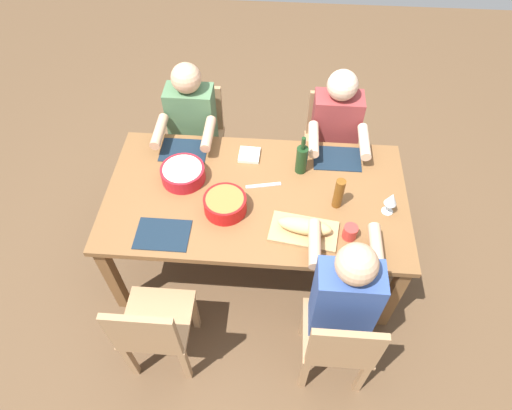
# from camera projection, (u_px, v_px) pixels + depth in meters

# --- Properties ---
(ground_plane) EXTENTS (8.00, 8.00, 0.00)m
(ground_plane) POSITION_uv_depth(u_px,v_px,m) (256.00, 256.00, 3.40)
(ground_plane) COLOR brown
(dining_table) EXTENTS (1.92, 1.03, 0.74)m
(dining_table) POSITION_uv_depth(u_px,v_px,m) (256.00, 201.00, 2.88)
(dining_table) COLOR brown
(dining_table) RESTS_ON ground_plane
(chair_far_right) EXTENTS (0.40, 0.40, 0.85)m
(chair_far_right) POSITION_uv_depth(u_px,v_px,m) (153.00, 330.00, 2.52)
(chair_far_right) COLOR #A87F56
(chair_far_right) RESTS_ON ground_plane
(chair_near_left) EXTENTS (0.40, 0.40, 0.85)m
(chair_near_left) POSITION_uv_depth(u_px,v_px,m) (330.00, 139.00, 3.52)
(chair_near_left) COLOR #A87F56
(chair_near_left) RESTS_ON ground_plane
(diner_near_left) EXTENTS (0.41, 0.53, 1.20)m
(diner_near_left) POSITION_uv_depth(u_px,v_px,m) (335.00, 134.00, 3.24)
(diner_near_left) COLOR #2D2D38
(diner_near_left) RESTS_ON ground_plane
(chair_near_right) EXTENTS (0.40, 0.40, 0.85)m
(chair_near_right) POSITION_uv_depth(u_px,v_px,m) (198.00, 132.00, 3.57)
(chair_near_right) COLOR #A87F56
(chair_near_right) RESTS_ON ground_plane
(diner_near_right) EXTENTS (0.41, 0.53, 1.20)m
(diner_near_right) POSITION_uv_depth(u_px,v_px,m) (192.00, 127.00, 3.29)
(diner_near_right) COLOR #2D2D38
(diner_near_right) RESTS_ON ground_plane
(chair_far_left) EXTENTS (0.40, 0.40, 0.85)m
(chair_far_left) POSITION_uv_depth(u_px,v_px,m) (339.00, 343.00, 2.47)
(chair_far_left) COLOR #A87F56
(chair_far_left) RESTS_ON ground_plane
(diner_far_left) EXTENTS (0.41, 0.53, 1.20)m
(diner_far_left) POSITION_uv_depth(u_px,v_px,m) (343.00, 295.00, 2.42)
(diner_far_left) COLOR #2D2D38
(diner_far_left) RESTS_ON ground_plane
(serving_bowl_pasta) EXTENTS (0.29, 0.29, 0.10)m
(serving_bowl_pasta) POSITION_uv_depth(u_px,v_px,m) (183.00, 173.00, 2.86)
(serving_bowl_pasta) COLOR #B21923
(serving_bowl_pasta) RESTS_ON dining_table
(serving_bowl_fruit) EXTENTS (0.26, 0.26, 0.11)m
(serving_bowl_fruit) POSITION_uv_depth(u_px,v_px,m) (225.00, 203.00, 2.70)
(serving_bowl_fruit) COLOR red
(serving_bowl_fruit) RESTS_ON dining_table
(cutting_board) EXTENTS (0.43, 0.28, 0.02)m
(cutting_board) POSITION_uv_depth(u_px,v_px,m) (304.00, 231.00, 2.63)
(cutting_board) COLOR tan
(cutting_board) RESTS_ON dining_table
(bread_loaf) EXTENTS (0.33, 0.16, 0.09)m
(bread_loaf) POSITION_uv_depth(u_px,v_px,m) (305.00, 226.00, 2.58)
(bread_loaf) COLOR tan
(bread_loaf) RESTS_ON cutting_board
(wine_bottle) EXTENTS (0.08, 0.08, 0.29)m
(wine_bottle) POSITION_uv_depth(u_px,v_px,m) (302.00, 159.00, 2.87)
(wine_bottle) COLOR #193819
(wine_bottle) RESTS_ON dining_table
(beer_bottle) EXTENTS (0.06, 0.06, 0.22)m
(beer_bottle) POSITION_uv_depth(u_px,v_px,m) (339.00, 193.00, 2.68)
(beer_bottle) COLOR brown
(beer_bottle) RESTS_ON dining_table
(wine_glass) EXTENTS (0.08, 0.08, 0.17)m
(wine_glass) POSITION_uv_depth(u_px,v_px,m) (391.00, 200.00, 2.64)
(wine_glass) COLOR silver
(wine_glass) RESTS_ON dining_table
(placemat_far_right) EXTENTS (0.32, 0.23, 0.01)m
(placemat_far_right) POSITION_uv_depth(u_px,v_px,m) (163.00, 234.00, 2.62)
(placemat_far_right) COLOR #142333
(placemat_far_right) RESTS_ON dining_table
(placemat_near_left) EXTENTS (0.32, 0.23, 0.01)m
(placemat_near_left) POSITION_uv_depth(u_px,v_px,m) (337.00, 159.00, 3.02)
(placemat_near_left) COLOR #142333
(placemat_near_left) RESTS_ON dining_table
(placemat_near_right) EXTENTS (0.32, 0.23, 0.01)m
(placemat_near_right) POSITION_uv_depth(u_px,v_px,m) (184.00, 150.00, 3.07)
(placemat_near_right) COLOR #142333
(placemat_near_right) RESTS_ON dining_table
(cup_far_left) EXTENTS (0.08, 0.08, 0.09)m
(cup_far_left) POSITION_uv_depth(u_px,v_px,m) (350.00, 232.00, 2.58)
(cup_far_left) COLOR red
(cup_far_left) RESTS_ON dining_table
(carving_knife) EXTENTS (0.23, 0.07, 0.01)m
(carving_knife) POSITION_uv_depth(u_px,v_px,m) (263.00, 185.00, 2.86)
(carving_knife) COLOR silver
(carving_knife) RESTS_ON dining_table
(napkin_stack) EXTENTS (0.14, 0.14, 0.02)m
(napkin_stack) POSITION_uv_depth(u_px,v_px,m) (249.00, 155.00, 3.03)
(napkin_stack) COLOR white
(napkin_stack) RESTS_ON dining_table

